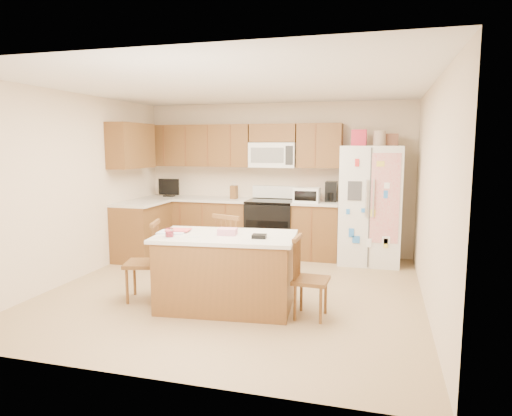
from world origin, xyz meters
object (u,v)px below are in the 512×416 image
(windsor_chair_left, at_px, (145,263))
(windsor_chair_back, at_px, (233,254))
(refrigerator, at_px, (370,204))
(island, at_px, (226,271))
(windsor_chair_right, at_px, (309,279))
(stove, at_px, (271,227))

(windsor_chair_left, bearing_deg, windsor_chair_back, 33.95)
(refrigerator, distance_m, windsor_chair_back, 2.49)
(refrigerator, relative_size, windsor_chair_left, 2.18)
(windsor_chair_back, bearing_deg, windsor_chair_left, -146.05)
(island, height_order, windsor_chair_right, island)
(island, bearing_deg, windsor_chair_back, 100.64)
(stove, height_order, windsor_chair_left, stove)
(refrigerator, relative_size, windsor_chair_back, 2.10)
(refrigerator, height_order, windsor_chair_left, refrigerator)
(refrigerator, height_order, windsor_chair_back, refrigerator)
(windsor_chair_back, distance_m, windsor_chair_right, 1.23)
(windsor_chair_left, height_order, windsor_chair_right, windsor_chair_left)
(stove, relative_size, windsor_chair_back, 1.16)
(windsor_chair_back, relative_size, windsor_chair_right, 1.12)
(stove, height_order, windsor_chair_right, stove)
(stove, bearing_deg, windsor_chair_back, -90.82)
(island, height_order, windsor_chair_left, windsor_chair_left)
(stove, relative_size, windsor_chair_right, 1.30)
(windsor_chair_left, relative_size, windsor_chair_right, 1.08)
(stove, distance_m, windsor_chair_right, 2.76)
(windsor_chair_back, height_order, windsor_chair_right, windsor_chair_back)
(windsor_chair_right, bearing_deg, windsor_chair_left, 178.73)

